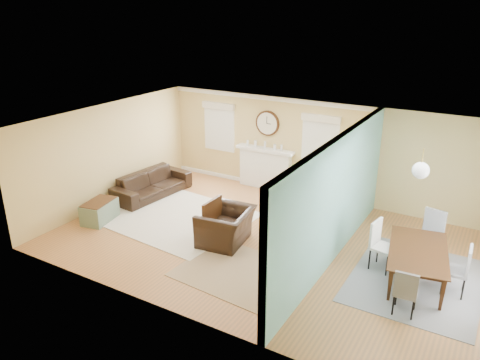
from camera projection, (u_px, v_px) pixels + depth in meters
The scene contains 27 objects.
floor at pixel (264, 242), 10.27m from camera, with size 9.00×9.00×0.00m, color #9A653C.
wall_back at pixel (318, 151), 12.23m from camera, with size 9.00×0.02×2.60m, color #D4B768.
wall_front at pixel (178, 247), 7.39m from camera, with size 9.00×0.02×2.60m, color #D4B768.
wall_left at pixel (109, 154), 11.94m from camera, with size 0.02×6.00×2.60m, color #D4B768.
ceiling at pixel (267, 126), 9.35m from camera, with size 9.00×6.00×0.02m, color white.
partition at pixel (340, 194), 9.30m from camera, with size 0.17×6.00×2.60m.
fireplace at pixel (265, 168), 13.09m from camera, with size 1.70×0.30×1.17m.
wall_clock at pixel (267, 123), 12.72m from camera, with size 0.70×0.07×0.70m.
window_left at pixel (219, 123), 13.51m from camera, with size 1.05×0.13×1.42m.
window_right at pixel (320, 138), 12.04m from camera, with size 1.05×0.13×1.42m.
pendant at pixel (421, 170), 8.07m from camera, with size 0.30×0.30×0.55m.
rug_cream at pixel (178, 217), 11.41m from camera, with size 3.24×2.81×0.02m, color beige.
rug_jute at pixel (239, 272), 9.10m from camera, with size 2.24×1.83×0.01m, color tan.
rug_grey at pixel (416, 280), 8.82m from camera, with size 2.27×2.84×0.01m, color gray.
sofa at pixel (152, 184), 12.64m from camera, with size 2.26×0.88×0.66m, color black.
eames_chair at pixel (226, 226), 10.11m from camera, with size 1.17×1.03×0.76m, color black.
green_chair at pixel (310, 198), 11.68m from camera, with size 0.74×0.76×0.69m, color #1B7749.
trunk at pixel (100, 211), 11.18m from camera, with size 0.70×0.96×0.51m.
credenza at pixel (333, 219), 10.43m from camera, with size 0.48×1.42×0.80m.
tv at pixel (334, 189), 10.18m from camera, with size 1.10×0.14×0.64m, color black.
garden_stool at pixel (320, 244), 9.67m from camera, with size 0.33×0.33×0.48m, color white.
potted_plant at pixel (321, 224), 9.51m from camera, with size 0.38×0.33×0.42m, color #337F33.
dining_table at pixel (418, 266), 8.70m from camera, with size 1.84×1.03×0.65m, color #442512.
dining_chair_n at pixel (430, 231), 9.48m from camera, with size 0.52×0.52×0.99m.
dining_chair_s at pixel (406, 287), 7.73m from camera, with size 0.40×0.40×0.86m.
dining_chair_w at pixel (384, 242), 9.01m from camera, with size 0.51×0.51×1.00m.
dining_chair_e at pixel (456, 266), 8.26m from camera, with size 0.44×0.44×0.95m.
Camera 1 is at (4.16, -8.14, 4.90)m, focal length 35.00 mm.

